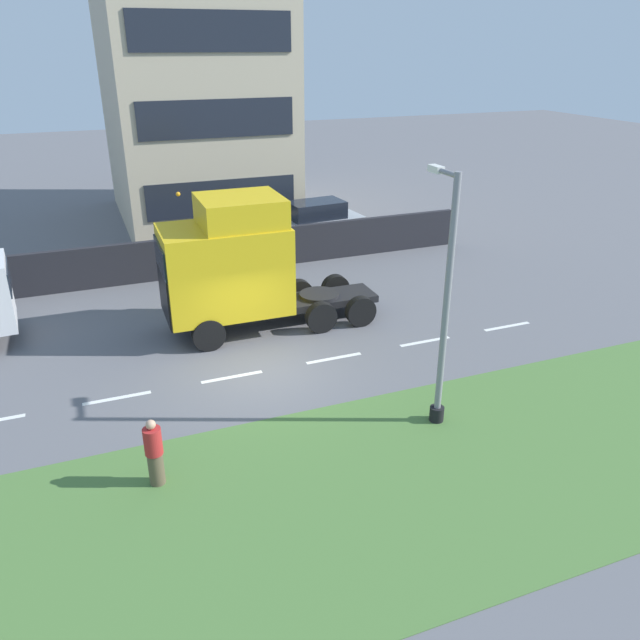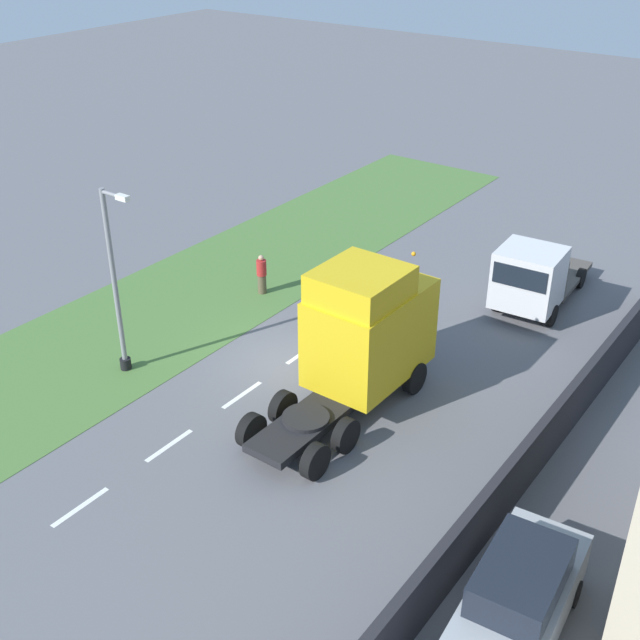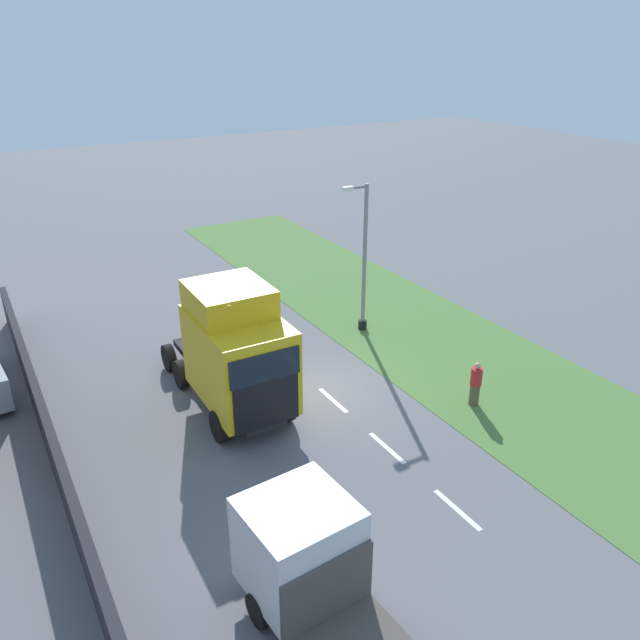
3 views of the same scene
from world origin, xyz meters
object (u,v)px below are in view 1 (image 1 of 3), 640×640
object	(u,v)px
lorry_cab	(234,266)
pedestrian	(154,453)
parked_car	(314,226)
lamp_post	(444,318)

from	to	relation	value
lorry_cab	pedestrian	xyz separation A→B (m)	(-7.17, 3.68, -1.47)
lorry_cab	pedestrian	distance (m)	8.19
parked_car	pedestrian	distance (m)	17.54
lamp_post	pedestrian	world-z (taller)	lamp_post
parked_car	lorry_cab	bearing A→B (deg)	138.48
lorry_cab	pedestrian	bearing A→B (deg)	153.59
lorry_cab	parked_car	world-z (taller)	lorry_cab
lorry_cab	lamp_post	distance (m)	7.94
parked_car	pedestrian	xyz separation A→B (m)	(-14.83, 9.38, -0.26)
parked_car	lamp_post	distance (m)	15.14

